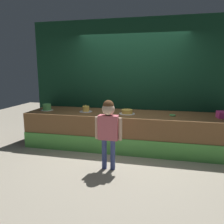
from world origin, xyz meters
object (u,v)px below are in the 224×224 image
(cake_left, at_px, (47,107))
(cake_center, at_px, (86,109))
(child_figure, at_px, (108,125))
(donut, at_px, (172,115))
(cake_right, at_px, (127,112))
(pink_box, at_px, (222,115))

(cake_left, bearing_deg, cake_center, 2.22)
(child_figure, distance_m, donut, 1.52)
(cake_center, height_order, cake_right, cake_center)
(child_figure, relative_size, cake_right, 3.60)
(pink_box, xyz_separation_m, cake_right, (-1.87, -0.02, -0.02))
(cake_center, bearing_deg, cake_right, -1.75)
(pink_box, relative_size, cake_left, 0.66)
(donut, height_order, cake_right, cake_right)
(pink_box, height_order, cake_center, cake_center)
(pink_box, bearing_deg, cake_right, -179.44)
(donut, bearing_deg, child_figure, -134.80)
(pink_box, bearing_deg, child_figure, -151.13)
(pink_box, distance_m, cake_right, 1.87)
(child_figure, height_order, pink_box, child_figure)
(cake_center, xyz_separation_m, cake_right, (0.93, -0.03, -0.01))
(child_figure, bearing_deg, cake_left, 147.99)
(pink_box, height_order, cake_left, cake_left)
(child_figure, relative_size, cake_left, 4.33)
(cake_left, distance_m, cake_right, 1.87)
(pink_box, xyz_separation_m, donut, (-0.93, -0.03, -0.05))
(cake_left, xyz_separation_m, cake_right, (1.87, 0.01, -0.03))
(cake_left, xyz_separation_m, cake_center, (0.93, 0.04, -0.01))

